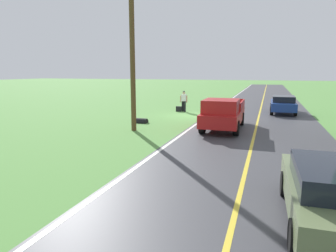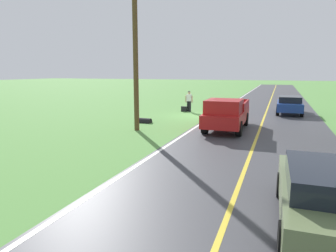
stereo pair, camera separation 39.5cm
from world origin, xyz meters
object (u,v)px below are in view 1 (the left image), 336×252
object	(u,v)px
sedan_near_oncoming	(283,104)
sedan_mid_oncoming	(334,193)
hitchhiker_walking	(184,100)
suitcase_carried	(179,109)
utility_pole_roadside	(132,55)
pickup_truck_passing	(223,113)

from	to	relation	value
sedan_near_oncoming	sedan_mid_oncoming	distance (m)	18.79
hitchhiker_walking	suitcase_carried	bearing A→B (deg)	15.70
sedan_near_oncoming	sedan_mid_oncoming	bearing A→B (deg)	90.89
sedan_near_oncoming	utility_pole_roadside	xyz separation A→B (m)	(8.34, 10.32, 3.44)
utility_pole_roadside	pickup_truck_passing	bearing A→B (deg)	-158.91
suitcase_carried	sedan_mid_oncoming	xyz separation A→B (m)	(-8.54, 17.18, 0.54)
utility_pole_roadside	sedan_near_oncoming	bearing A→B (deg)	-128.93
suitcase_carried	sedan_mid_oncoming	world-z (taller)	sedan_mid_oncoming
pickup_truck_passing	sedan_mid_oncoming	xyz separation A→B (m)	(-3.86, 10.30, -0.21)
sedan_near_oncoming	hitchhiker_walking	bearing A→B (deg)	10.74
hitchhiker_walking	utility_pole_roadside	size ratio (longest dim) A/B	0.21
suitcase_carried	sedan_mid_oncoming	bearing A→B (deg)	21.60
pickup_truck_passing	sedan_near_oncoming	distance (m)	9.21
sedan_mid_oncoming	utility_pole_roadside	size ratio (longest dim) A/B	0.53
hitchhiker_walking	sedan_near_oncoming	size ratio (longest dim) A/B	0.40
pickup_truck_passing	sedan_near_oncoming	size ratio (longest dim) A/B	1.23
hitchhiker_walking	sedan_mid_oncoming	size ratio (longest dim) A/B	0.39
hitchhiker_walking	pickup_truck_passing	size ratio (longest dim) A/B	0.32
hitchhiker_walking	sedan_near_oncoming	xyz separation A→B (m)	(-7.84, -1.49, -0.23)
utility_pole_roadside	hitchhiker_walking	bearing A→B (deg)	-93.22
sedan_mid_oncoming	utility_pole_roadside	distance (m)	12.57
pickup_truck_passing	sedan_near_oncoming	bearing A→B (deg)	-112.82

